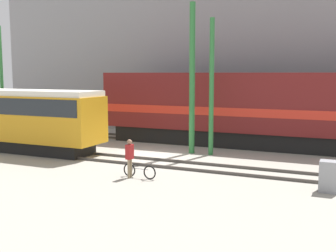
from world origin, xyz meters
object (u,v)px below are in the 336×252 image
object	(u,v)px
freight_locomotive	(249,108)
utility_pole_left	(2,83)
bicycle	(139,171)
signal_box	(329,176)
streetcar	(16,116)
utility_pole_right	(212,87)
person	(130,155)
utility_pole_center	(192,79)

from	to	relation	value
freight_locomotive	utility_pole_left	bearing A→B (deg)	-168.34
bicycle	freight_locomotive	bearing A→B (deg)	75.91
bicycle	signal_box	bearing A→B (deg)	8.07
streetcar	signal_box	xyz separation A→B (m)	(17.20, -1.79, -1.43)
streetcar	utility_pole_right	distance (m)	11.41
signal_box	streetcar	bearing A→B (deg)	174.06
freight_locomotive	utility_pole_left	xyz separation A→B (m)	(-16.51, -3.41, 1.46)
streetcar	utility_pole_left	xyz separation A→B (m)	(-4.45, 3.41, 1.82)
bicycle	signal_box	distance (m)	7.64
streetcar	signal_box	world-z (taller)	streetcar
bicycle	person	xyz separation A→B (m)	(-0.40, -0.13, 0.71)
person	signal_box	world-z (taller)	person
freight_locomotive	signal_box	distance (m)	10.18
freight_locomotive	utility_pole_center	size ratio (longest dim) A/B	2.24
bicycle	signal_box	size ratio (longest dim) A/B	1.35
utility_pole_center	utility_pole_left	bearing A→B (deg)	180.00
utility_pole_left	utility_pole_center	bearing A→B (deg)	-0.00
bicycle	utility_pole_center	bearing A→B (deg)	90.13
freight_locomotive	signal_box	size ratio (longest dim) A/B	15.55
bicycle	signal_box	xyz separation A→B (m)	(7.56, 1.07, 0.29)
person	bicycle	bearing A→B (deg)	17.29
person	utility_pole_center	world-z (taller)	utility_pole_center
streetcar	person	world-z (taller)	streetcar
freight_locomotive	streetcar	distance (m)	13.86
bicycle	utility_pole_center	size ratio (longest dim) A/B	0.19
signal_box	person	bearing A→B (deg)	-171.45
utility_pole_left	signal_box	distance (m)	22.50
freight_locomotive	bicycle	distance (m)	10.19
person	utility_pole_right	world-z (taller)	utility_pole_right
signal_box	utility_pole_right	bearing A→B (deg)	141.09
utility_pole_center	utility_pole_right	size ratio (longest dim) A/B	1.12
freight_locomotive	utility_pole_center	distance (m)	4.55
bicycle	utility_pole_center	world-z (taller)	utility_pole_center
utility_pole_left	streetcar	bearing A→B (deg)	-37.46
utility_pole_right	signal_box	distance (m)	8.84
utility_pole_left	utility_pole_center	world-z (taller)	utility_pole_center
bicycle	utility_pole_left	size ratio (longest dim) A/B	0.21
bicycle	utility_pole_left	world-z (taller)	utility_pole_left
utility_pole_center	signal_box	world-z (taller)	utility_pole_center
bicycle	person	bearing A→B (deg)	-162.71
streetcar	utility_pole_center	xyz separation A→B (m)	(9.63, 3.41, 2.14)
streetcar	bicycle	world-z (taller)	streetcar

